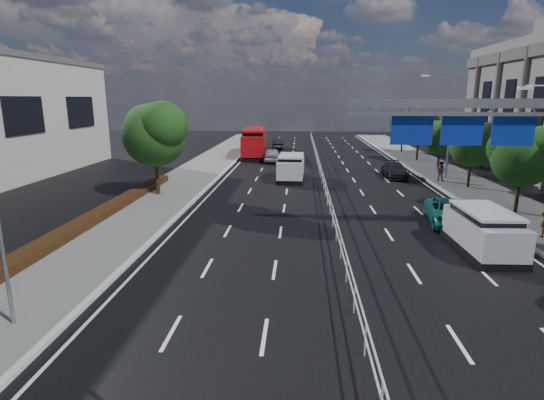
{
  "coord_description": "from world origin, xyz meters",
  "views": [
    {
      "loc": [
        -1.83,
        -11.17,
        6.83
      ],
      "look_at": [
        -3.06,
        7.23,
        2.4
      ],
      "focal_mm": 28.0,
      "sensor_mm": 36.0,
      "label": 1
    }
  ],
  "objects_px": {
    "near_car_dark": "(277,144)",
    "pedestrian_b": "(440,171)",
    "parked_car_teal": "(450,213)",
    "near_car_silver": "(272,155)",
    "silver_minivan": "(483,231)",
    "parked_car_dark": "(395,170)",
    "overhead_gantry": "(479,125)",
    "white_minivan": "(291,168)",
    "red_bus": "(255,142)"
  },
  "relations": [
    {
      "from": "near_car_dark",
      "to": "pedestrian_b",
      "type": "relative_size",
      "value": 2.66
    },
    {
      "from": "near_car_dark",
      "to": "pedestrian_b",
      "type": "xyz_separation_m",
      "value": [
        14.83,
        -23.03,
        0.24
      ]
    },
    {
      "from": "parked_car_teal",
      "to": "near_car_silver",
      "type": "bearing_deg",
      "value": 123.65
    },
    {
      "from": "near_car_dark",
      "to": "silver_minivan",
      "type": "distance_m",
      "value": 41.39
    },
    {
      "from": "near_car_dark",
      "to": "parked_car_dark",
      "type": "height_order",
      "value": "near_car_dark"
    },
    {
      "from": "overhead_gantry",
      "to": "pedestrian_b",
      "type": "distance_m",
      "value": 15.48
    },
    {
      "from": "overhead_gantry",
      "to": "parked_car_dark",
      "type": "relative_size",
      "value": 2.29
    },
    {
      "from": "near_car_silver",
      "to": "pedestrian_b",
      "type": "height_order",
      "value": "pedestrian_b"
    },
    {
      "from": "overhead_gantry",
      "to": "silver_minivan",
      "type": "bearing_deg",
      "value": -95.95
    },
    {
      "from": "white_minivan",
      "to": "silver_minivan",
      "type": "distance_m",
      "value": 19.29
    },
    {
      "from": "red_bus",
      "to": "parked_car_dark",
      "type": "height_order",
      "value": "red_bus"
    },
    {
      "from": "white_minivan",
      "to": "near_car_dark",
      "type": "bearing_deg",
      "value": 98.08
    },
    {
      "from": "parked_car_dark",
      "to": "pedestrian_b",
      "type": "relative_size",
      "value": 2.78
    },
    {
      "from": "near_car_silver",
      "to": "near_car_dark",
      "type": "relative_size",
      "value": 1.03
    },
    {
      "from": "silver_minivan",
      "to": "pedestrian_b",
      "type": "bearing_deg",
      "value": 77.42
    },
    {
      "from": "near_car_silver",
      "to": "parked_car_dark",
      "type": "distance_m",
      "value": 14.54
    },
    {
      "from": "near_car_dark",
      "to": "near_car_silver",
      "type": "bearing_deg",
      "value": 86.06
    },
    {
      "from": "silver_minivan",
      "to": "pedestrian_b",
      "type": "distance_m",
      "value": 17.06
    },
    {
      "from": "near_car_dark",
      "to": "parked_car_dark",
      "type": "bearing_deg",
      "value": 114.78
    },
    {
      "from": "parked_car_teal",
      "to": "parked_car_dark",
      "type": "xyz_separation_m",
      "value": [
        0.05,
        14.53,
        -0.02
      ]
    },
    {
      "from": "near_car_silver",
      "to": "parked_car_teal",
      "type": "height_order",
      "value": "near_car_silver"
    },
    {
      "from": "overhead_gantry",
      "to": "near_car_silver",
      "type": "relative_size",
      "value": 2.32
    },
    {
      "from": "near_car_silver",
      "to": "parked_car_dark",
      "type": "bearing_deg",
      "value": 139.26
    },
    {
      "from": "red_bus",
      "to": "near_car_dark",
      "type": "distance_m",
      "value": 7.73
    },
    {
      "from": "overhead_gantry",
      "to": "red_bus",
      "type": "xyz_separation_m",
      "value": [
        -14.13,
        30.18,
        -3.89
      ]
    },
    {
      "from": "overhead_gantry",
      "to": "silver_minivan",
      "type": "xyz_separation_m",
      "value": [
        -0.24,
        -2.3,
        -4.62
      ]
    },
    {
      "from": "silver_minivan",
      "to": "parked_car_dark",
      "type": "height_order",
      "value": "silver_minivan"
    },
    {
      "from": "white_minivan",
      "to": "pedestrian_b",
      "type": "distance_m",
      "value": 12.43
    },
    {
      "from": "pedestrian_b",
      "to": "silver_minivan",
      "type": "bearing_deg",
      "value": 116.7
    },
    {
      "from": "overhead_gantry",
      "to": "near_car_silver",
      "type": "height_order",
      "value": "overhead_gantry"
    },
    {
      "from": "white_minivan",
      "to": "pedestrian_b",
      "type": "xyz_separation_m",
      "value": [
        12.43,
        -0.27,
        -0.11
      ]
    },
    {
      "from": "red_bus",
      "to": "near_car_dark",
      "type": "bearing_deg",
      "value": 68.53
    },
    {
      "from": "overhead_gantry",
      "to": "red_bus",
      "type": "relative_size",
      "value": 0.92
    },
    {
      "from": "near_car_silver",
      "to": "parked_car_dark",
      "type": "relative_size",
      "value": 0.99
    },
    {
      "from": "silver_minivan",
      "to": "parked_car_dark",
      "type": "xyz_separation_m",
      "value": [
        0.05,
        18.81,
        -0.34
      ]
    },
    {
      "from": "pedestrian_b",
      "to": "parked_car_dark",
      "type": "bearing_deg",
      "value": 5.7
    },
    {
      "from": "red_bus",
      "to": "silver_minivan",
      "type": "distance_m",
      "value": 35.33
    },
    {
      "from": "parked_car_dark",
      "to": "pedestrian_b",
      "type": "bearing_deg",
      "value": -31.47
    },
    {
      "from": "overhead_gantry",
      "to": "white_minivan",
      "type": "relative_size",
      "value": 2.03
    },
    {
      "from": "near_car_silver",
      "to": "pedestrian_b",
      "type": "relative_size",
      "value": 2.74
    },
    {
      "from": "white_minivan",
      "to": "parked_car_dark",
      "type": "bearing_deg",
      "value": 13.22
    },
    {
      "from": "near_car_dark",
      "to": "parked_car_teal",
      "type": "height_order",
      "value": "near_car_dark"
    },
    {
      "from": "parked_car_dark",
      "to": "parked_car_teal",
      "type": "bearing_deg",
      "value": -89.38
    },
    {
      "from": "overhead_gantry",
      "to": "red_bus",
      "type": "height_order",
      "value": "overhead_gantry"
    },
    {
      "from": "parked_car_teal",
      "to": "pedestrian_b",
      "type": "relative_size",
      "value": 2.99
    },
    {
      "from": "red_bus",
      "to": "near_car_silver",
      "type": "height_order",
      "value": "red_bus"
    },
    {
      "from": "overhead_gantry",
      "to": "silver_minivan",
      "type": "relative_size",
      "value": 2.1
    },
    {
      "from": "red_bus",
      "to": "parked_car_teal",
      "type": "xyz_separation_m",
      "value": [
        13.89,
        -28.2,
        -1.05
      ]
    },
    {
      "from": "silver_minivan",
      "to": "parked_car_teal",
      "type": "height_order",
      "value": "silver_minivan"
    },
    {
      "from": "red_bus",
      "to": "silver_minivan",
      "type": "relative_size",
      "value": 2.29
    }
  ]
}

